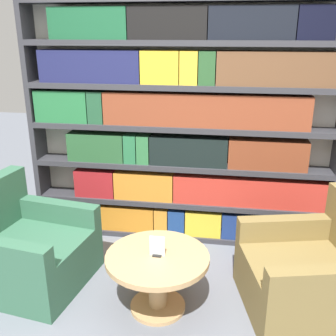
{
  "coord_description": "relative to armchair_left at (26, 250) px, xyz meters",
  "views": [
    {
      "loc": [
        0.44,
        -2.12,
        1.98
      ],
      "look_at": [
        -0.02,
        0.78,
        0.94
      ],
      "focal_mm": 42.0,
      "sensor_mm": 36.0,
      "label": 1
    }
  ],
  "objects": [
    {
      "name": "armchair_right",
      "position": [
        2.24,
        0.0,
        0.0
      ],
      "size": [
        1.03,
        1.0,
        0.84
      ],
      "rotation": [
        0.0,
        0.0,
        -1.34
      ],
      "color": "olive",
      "rests_on": "ground_plane"
    },
    {
      "name": "coffee_table",
      "position": [
        1.12,
        -0.18,
        0.04
      ],
      "size": [
        0.75,
        0.75,
        0.45
      ],
      "color": "tan",
      "rests_on": "ground_plane"
    },
    {
      "name": "armchair_left",
      "position": [
        0.0,
        0.0,
        0.0
      ],
      "size": [
        0.98,
        0.95,
        0.84
      ],
      "rotation": [
        0.0,
        0.0,
        1.42
      ],
      "color": "#336047",
      "rests_on": "ground_plane"
    },
    {
      "name": "ground_plane",
      "position": [
        1.14,
        -0.46,
        -0.28
      ],
      "size": [
        14.0,
        14.0,
        0.0
      ],
      "primitive_type": "plane",
      "color": "slate"
    },
    {
      "name": "table_sign",
      "position": [
        1.12,
        -0.18,
        0.24
      ],
      "size": [
        0.11,
        0.06,
        0.15
      ],
      "color": "black",
      "rests_on": "coffee_table"
    },
    {
      "name": "bookshelf",
      "position": [
        1.15,
        0.98,
        0.85
      ],
      "size": [
        2.88,
        0.3,
        2.25
      ],
      "color": "silver",
      "rests_on": "ground_plane"
    }
  ]
}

